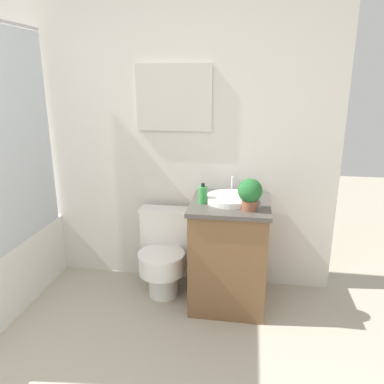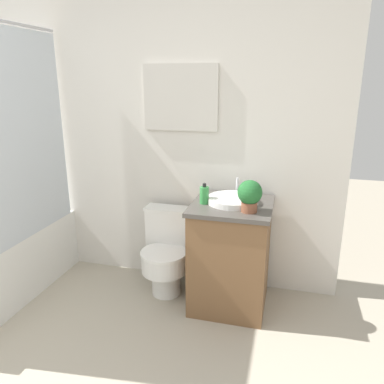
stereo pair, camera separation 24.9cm
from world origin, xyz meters
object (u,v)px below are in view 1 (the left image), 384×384
at_px(sink, 231,199).
at_px(toilet, 165,252).
at_px(soap_bottle, 203,195).
at_px(potted_plant, 250,193).

bearing_deg(sink, toilet, 175.07).
bearing_deg(soap_bottle, toilet, 160.45).
xyz_separation_m(toilet, soap_bottle, (0.31, -0.11, 0.52)).
bearing_deg(soap_bottle, potted_plant, -15.98).
height_order(soap_bottle, potted_plant, potted_plant).
bearing_deg(sink, potted_plant, -50.18).
relative_size(soap_bottle, potted_plant, 0.68).
distance_m(toilet, sink, 0.69).
relative_size(sink, potted_plant, 1.84).
relative_size(toilet, sink, 1.67).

